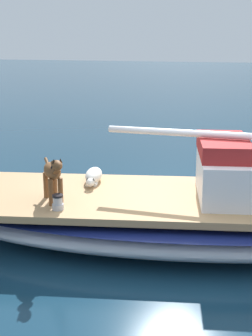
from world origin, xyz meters
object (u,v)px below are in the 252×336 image
(sailboat_main, at_px, (190,217))
(dog_brown, at_px, (53,173))
(deck_winch, at_px, (58,203))
(dog_white, at_px, (93,176))

(sailboat_main, xyz_separation_m, dog_brown, (0.80, -1.82, 0.75))
(sailboat_main, relative_size, deck_winch, 36.16)
(sailboat_main, bearing_deg, dog_white, -98.34)
(sailboat_main, distance_m, dog_white, 1.69)
(dog_white, bearing_deg, dog_brown, -11.25)
(sailboat_main, height_order, dog_white, dog_white)
(dog_brown, height_order, deck_winch, dog_brown)
(dog_brown, bearing_deg, dog_white, 168.75)
(dog_brown, bearing_deg, sailboat_main, 113.68)
(deck_winch, bearing_deg, dog_white, 178.98)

